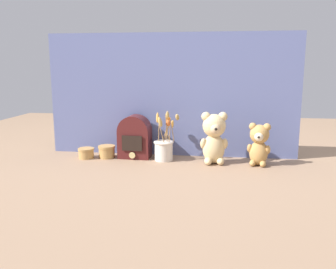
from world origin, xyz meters
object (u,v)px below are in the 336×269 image
object	(u,v)px
vintage_radio	(135,137)
decorative_tin_tall	(107,152)
flower_vase	(164,147)
teddy_bear_large	(214,137)
decorative_tin_short	(86,153)
teddy_bear_medium	(259,143)

from	to	relation	value
vintage_radio	decorative_tin_tall	xyz separation A→B (m)	(-0.18, -0.03, -0.09)
flower_vase	vintage_radio	size ratio (longest dim) A/B	1.15
teddy_bear_large	decorative_tin_short	bearing A→B (deg)	179.43
teddy_bear_large	vintage_radio	world-z (taller)	teddy_bear_large
teddy_bear_medium	decorative_tin_tall	bearing A→B (deg)	177.22
teddy_bear_medium	decorative_tin_short	distance (m)	1.07
teddy_bear_medium	vintage_radio	bearing A→B (deg)	174.20
vintage_radio	decorative_tin_short	distance (m)	0.32
decorative_tin_tall	decorative_tin_short	bearing A→B (deg)	-167.15
flower_vase	decorative_tin_short	bearing A→B (deg)	-177.91
decorative_tin_short	flower_vase	bearing A→B (deg)	2.09
vintage_radio	decorative_tin_short	bearing A→B (deg)	-168.67
decorative_tin_tall	flower_vase	bearing A→B (deg)	-1.64
decorative_tin_short	teddy_bear_medium	bearing A→B (deg)	-0.90
teddy_bear_large	vintage_radio	distance (m)	0.50
flower_vase	teddy_bear_medium	bearing A→B (deg)	-3.52
teddy_bear_medium	decorative_tin_tall	distance (m)	0.94
vintage_radio	flower_vase	bearing A→B (deg)	-12.33
teddy_bear_medium	flower_vase	world-z (taller)	flower_vase
teddy_bear_medium	flower_vase	distance (m)	0.57
decorative_tin_short	teddy_bear_large	bearing A→B (deg)	-0.57
vintage_radio	decorative_tin_short	size ratio (longest dim) A/B	2.69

